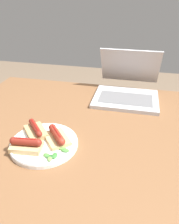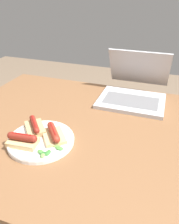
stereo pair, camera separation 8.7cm
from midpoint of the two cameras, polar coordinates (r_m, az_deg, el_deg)
desk at (r=0.91m, az=2.48°, el=-9.16°), size 1.40×0.90×0.77m
laptop at (r=1.13m, az=7.60°, el=5.97°), size 0.31×0.36×0.22m
plate at (r=0.81m, az=-14.82°, el=-8.00°), size 0.24×0.24×0.02m
sausage_toast_left at (r=0.78m, az=-19.34°, el=-8.17°), size 0.11×0.07×0.05m
sausage_toast_middle at (r=0.80m, az=-11.66°, el=-6.37°), size 0.12×0.13×0.04m
sausage_toast_right at (r=0.85m, az=-16.78°, el=-4.70°), size 0.12×0.12×0.04m
salad_pile at (r=0.75m, az=-12.20°, el=-10.71°), size 0.08×0.09×0.01m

